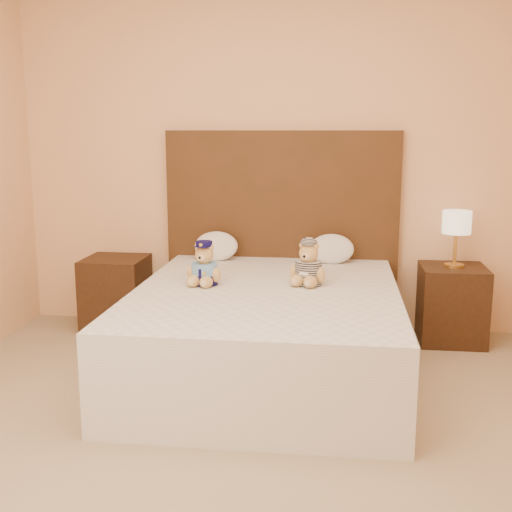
{
  "coord_description": "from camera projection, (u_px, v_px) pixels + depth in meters",
  "views": [
    {
      "loc": [
        0.42,
        -2.59,
        1.51
      ],
      "look_at": [
        -0.1,
        1.45,
        0.7
      ],
      "focal_mm": 45.0,
      "sensor_mm": 36.0,
      "label": 1
    }
  ],
  "objects": [
    {
      "name": "bed",
      "position": [
        266.0,
        332.0,
        3.98
      ],
      "size": [
        1.6,
        2.0,
        0.55
      ],
      "color": "white",
      "rests_on": "ground"
    },
    {
      "name": "nightstand_left",
      "position": [
        116.0,
        293.0,
        4.91
      ],
      "size": [
        0.45,
        0.45,
        0.55
      ],
      "primitive_type": "cube",
      "color": "#391D12",
      "rests_on": "ground"
    },
    {
      "name": "teddy_police",
      "position": [
        204.0,
        263.0,
        4.0
      ],
      "size": [
        0.28,
        0.27,
        0.27
      ],
      "primitive_type": null,
      "rotation": [
        0.0,
        0.0,
        -0.2
      ],
      "color": "#B57F46",
      "rests_on": "bed"
    },
    {
      "name": "headboard",
      "position": [
        281.0,
        231.0,
        4.87
      ],
      "size": [
        1.75,
        0.08,
        1.5
      ],
      "primitive_type": "cube",
      "color": "#4B2A16",
      "rests_on": "ground"
    },
    {
      "name": "teddy_prisoner",
      "position": [
        308.0,
        263.0,
        4.0
      ],
      "size": [
        0.31,
        0.3,
        0.28
      ],
      "primitive_type": null,
      "rotation": [
        0.0,
        0.0,
        -0.33
      ],
      "color": "#B57F46",
      "rests_on": "bed"
    },
    {
      "name": "pillow_left",
      "position": [
        216.0,
        245.0,
        4.77
      ],
      "size": [
        0.32,
        0.21,
        0.23
      ],
      "primitive_type": "ellipsoid",
      "color": "white",
      "rests_on": "bed"
    },
    {
      "name": "lamp",
      "position": [
        457.0,
        225.0,
        4.49
      ],
      "size": [
        0.2,
        0.2,
        0.4
      ],
      "color": "gold",
      "rests_on": "nightstand_right"
    },
    {
      "name": "ground",
      "position": [
        236.0,
        473.0,
        2.86
      ],
      "size": [
        4.0,
        4.5,
        0.0
      ],
      "primitive_type": "cube",
      "color": "tan",
      "rests_on": "ground"
    },
    {
      "name": "nightstand_right",
      "position": [
        452.0,
        304.0,
        4.6
      ],
      "size": [
        0.45,
        0.45,
        0.55
      ],
      "primitive_type": "cube",
      "color": "#391D12",
      "rests_on": "ground"
    },
    {
      "name": "pillow_right",
      "position": [
        332.0,
        247.0,
        4.66
      ],
      "size": [
        0.32,
        0.21,
        0.23
      ],
      "primitive_type": "ellipsoid",
      "color": "white",
      "rests_on": "bed"
    },
    {
      "name": "room_walls",
      "position": [
        249.0,
        63.0,
        2.96
      ],
      "size": [
        4.04,
        4.52,
        2.72
      ],
      "color": "#F6BC86",
      "rests_on": "ground"
    }
  ]
}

